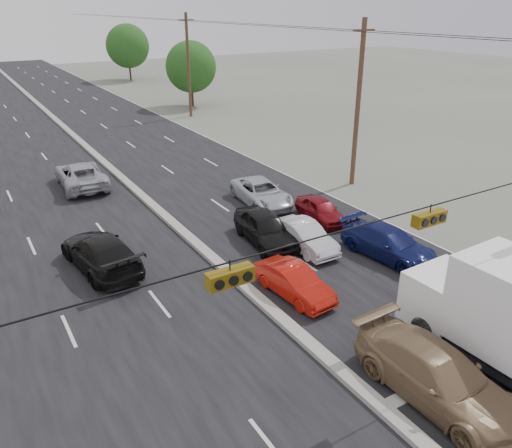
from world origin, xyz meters
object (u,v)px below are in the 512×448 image
at_px(utility_pole_right_c, 188,65).
at_px(queue_car_a, 265,228).
at_px(utility_pole_right_b, 358,104).
at_px(tree_right_far, 128,46).
at_px(oncoming_near, 101,253).
at_px(oncoming_far, 81,175).
at_px(queue_car_b, 304,236).
at_px(tree_right_mid, 191,67).
at_px(tan_sedan, 437,376).
at_px(queue_car_d, 389,244).
at_px(red_sedan, 294,282).
at_px(queue_car_e, 321,210).
at_px(queue_car_c, 261,193).

bearing_deg(utility_pole_right_c, queue_car_a, -107.82).
xyz_separation_m(utility_pole_right_b, tree_right_far, (3.50, 55.00, -0.15)).
bearing_deg(oncoming_near, utility_pole_right_b, -176.46).
height_order(oncoming_near, oncoming_far, oncoming_far).
bearing_deg(utility_pole_right_c, queue_car_b, -104.92).
relative_size(tree_right_mid, oncoming_far, 1.27).
relative_size(queue_car_a, oncoming_far, 0.81).
xyz_separation_m(utility_pole_right_c, tree_right_far, (3.50, 30.00, -0.15)).
xyz_separation_m(tan_sedan, oncoming_far, (-4.29, 24.37, 0.00)).
height_order(tree_right_far, tan_sedan, tree_right_far).
bearing_deg(tan_sedan, tree_right_far, 77.28).
distance_m(tan_sedan, queue_car_d, 8.95).
bearing_deg(oncoming_far, queue_car_a, 115.98).
height_order(red_sedan, queue_car_e, red_sedan).
height_order(utility_pole_right_b, tree_right_mid, utility_pole_right_b).
relative_size(queue_car_b, queue_car_e, 1.10).
bearing_deg(queue_car_c, queue_car_a, -114.35).
height_order(queue_car_a, oncoming_near, queue_car_a).
xyz_separation_m(queue_car_c, queue_car_d, (1.39, -8.72, 0.02)).
bearing_deg(tree_right_mid, tree_right_far, 87.71).
height_order(red_sedan, oncoming_far, oncoming_far).
distance_m(utility_pole_right_b, tan_sedan, 19.73).
bearing_deg(queue_car_c, queue_car_b, -97.34).
bearing_deg(oncoming_near, queue_car_a, 161.92).
relative_size(tree_right_far, queue_car_b, 2.07).
bearing_deg(queue_car_b, tree_right_mid, 73.99).
bearing_deg(oncoming_far, queue_car_d, 121.88).
bearing_deg(tree_right_far, queue_car_a, -102.31).
relative_size(queue_car_a, queue_car_b, 1.16).
relative_size(utility_pole_right_b, oncoming_near, 1.87).
distance_m(tree_right_far, red_sedan, 65.98).
relative_size(utility_pole_right_b, queue_car_c, 2.06).
height_order(utility_pole_right_b, tan_sedan, utility_pole_right_b).
relative_size(tree_right_far, queue_car_e, 2.27).
distance_m(tan_sedan, queue_car_b, 10.22).
bearing_deg(utility_pole_right_c, utility_pole_right_b, -90.00).
distance_m(queue_car_c, queue_car_e, 4.02).
distance_m(queue_car_b, oncoming_far, 15.99).
bearing_deg(oncoming_far, red_sedan, 105.43).
bearing_deg(queue_car_b, queue_car_a, 130.27).
xyz_separation_m(red_sedan, oncoming_far, (-3.99, 17.63, 0.17)).
xyz_separation_m(tree_right_far, tan_sedan, (-14.30, -70.94, -4.17)).
distance_m(red_sedan, oncoming_near, 8.52).
relative_size(utility_pole_right_b, queue_car_d, 2.09).
xyz_separation_m(utility_pole_right_c, queue_car_b, (-8.27, -31.04, -4.46)).
height_order(utility_pole_right_b, tree_right_far, utility_pole_right_b).
xyz_separation_m(queue_car_e, oncoming_far, (-9.59, 12.21, 0.17)).
bearing_deg(queue_car_c, tan_sedan, -98.27).
xyz_separation_m(utility_pole_right_b, utility_pole_right_c, (0.00, 25.00, 0.00)).
height_order(red_sedan, queue_car_a, queue_car_a).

